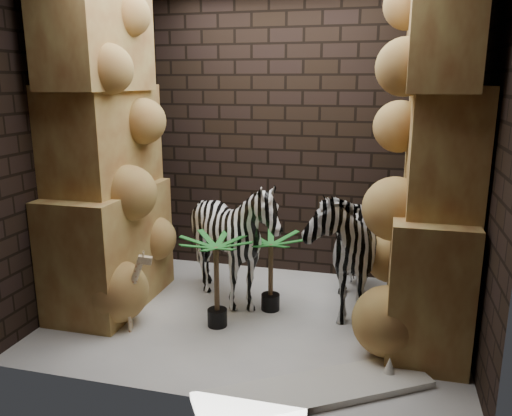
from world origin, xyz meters
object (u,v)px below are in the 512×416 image
(zebra_left, at_px, (234,248))
(palm_back, at_px, (217,282))
(palm_front, at_px, (271,272))
(giraffe_toy, at_px, (117,291))
(surfboard, at_px, (315,390))
(zebra_right, at_px, (341,235))

(zebra_left, xyz_separation_m, palm_back, (-0.02, -0.44, -0.16))
(zebra_left, xyz_separation_m, palm_front, (0.35, -0.02, -0.20))
(zebra_left, distance_m, giraffe_toy, 1.10)
(giraffe_toy, bearing_deg, surfboard, -35.48)
(palm_back, bearing_deg, palm_front, 49.07)
(surfboard, bearing_deg, zebra_right, 56.95)
(zebra_left, height_order, palm_back, zebra_left)
(zebra_right, xyz_separation_m, palm_front, (-0.60, -0.18, -0.35))
(palm_back, bearing_deg, giraffe_toy, -159.29)
(zebra_left, distance_m, palm_front, 0.41)
(zebra_left, height_order, surfboard, zebra_left)
(zebra_right, bearing_deg, zebra_left, -177.09)
(zebra_right, distance_m, zebra_left, 0.98)
(palm_back, height_order, surfboard, palm_back)
(giraffe_toy, bearing_deg, palm_front, 12.30)
(giraffe_toy, bearing_deg, palm_back, 0.83)
(palm_front, height_order, surfboard, palm_front)
(zebra_right, relative_size, palm_front, 1.96)
(zebra_left, xyz_separation_m, surfboard, (0.94, -1.22, -0.54))
(surfboard, bearing_deg, giraffe_toy, 131.93)
(zebra_left, height_order, palm_front, zebra_left)
(zebra_right, height_order, giraffe_toy, zebra_right)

